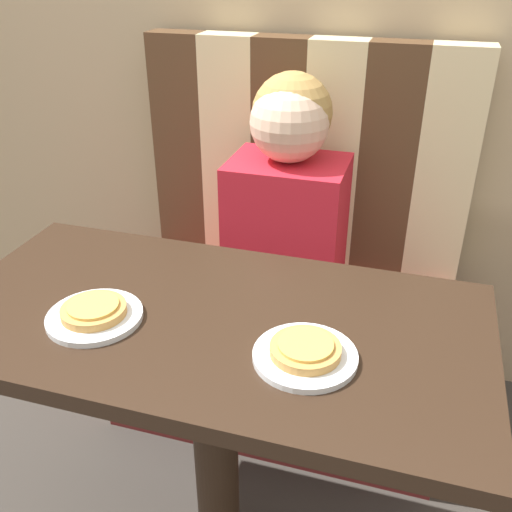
{
  "coord_description": "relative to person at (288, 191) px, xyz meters",
  "views": [
    {
      "loc": [
        0.35,
        -0.85,
        1.4
      ],
      "look_at": [
        0.0,
        0.31,
        0.73
      ],
      "focal_mm": 40.0,
      "sensor_mm": 36.0,
      "label": 1
    }
  ],
  "objects": [
    {
      "name": "booth_seat",
      "position": [
        0.0,
        -0.01,
        -0.56
      ],
      "size": [
        1.02,
        0.58,
        0.44
      ],
      "color": "#5B1919",
      "rests_on": "ground_plane"
    },
    {
      "name": "booth_backrest",
      "position": [
        0.0,
        0.24,
        0.02
      ],
      "size": [
        1.02,
        0.1,
        0.72
      ],
      "color": "#4C331E",
      "rests_on": "booth_seat"
    },
    {
      "name": "dining_table",
      "position": [
        0.0,
        -0.63,
        -0.13
      ],
      "size": [
        1.07,
        0.55,
        0.76
      ],
      "color": "black",
      "rests_on": "ground_plane"
    },
    {
      "name": "person",
      "position": [
        0.0,
        0.0,
        0.0
      ],
      "size": [
        0.33,
        0.26,
        0.66
      ],
      "color": "red",
      "rests_on": "booth_seat"
    },
    {
      "name": "plate_left",
      "position": [
        -0.21,
        -0.71,
        -0.01
      ],
      "size": [
        0.18,
        0.18,
        0.01
      ],
      "color": "white",
      "rests_on": "dining_table"
    },
    {
      "name": "plate_right",
      "position": [
        0.21,
        -0.71,
        -0.01
      ],
      "size": [
        0.18,
        0.18,
        0.01
      ],
      "color": "white",
      "rests_on": "dining_table"
    },
    {
      "name": "pizza_left",
      "position": [
        -0.21,
        -0.71,
        0.01
      ],
      "size": [
        0.12,
        0.12,
        0.02
      ],
      "color": "#C68E47",
      "rests_on": "plate_left"
    },
    {
      "name": "pizza_right",
      "position": [
        0.21,
        -0.71,
        0.01
      ],
      "size": [
        0.12,
        0.12,
        0.02
      ],
      "color": "#C68E47",
      "rests_on": "plate_right"
    }
  ]
}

